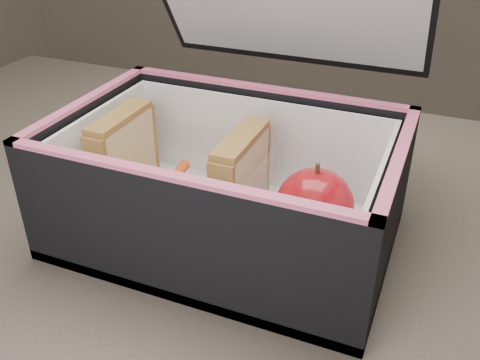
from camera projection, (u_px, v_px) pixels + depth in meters
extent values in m
cube|color=#5D5348|center=(213.00, 234.00, 0.59)|extent=(1.20, 0.80, 0.03)
cube|color=#382D26|center=(67.00, 228.00, 1.24)|extent=(0.05, 0.05, 0.72)
cube|color=#CDB47F|center=(118.00, 158.00, 0.57)|extent=(0.01, 0.09, 0.09)
cube|color=#C45F67|center=(125.00, 163.00, 0.57)|extent=(0.01, 0.08, 0.09)
cube|color=#CDB47F|center=(130.00, 161.00, 0.57)|extent=(0.01, 0.09, 0.09)
cube|color=brown|center=(119.00, 117.00, 0.55)|extent=(0.03, 0.09, 0.01)
cube|color=#CDB47F|center=(234.00, 183.00, 0.53)|extent=(0.01, 0.09, 0.09)
cube|color=#C45F67|center=(241.00, 188.00, 0.53)|extent=(0.01, 0.08, 0.09)
cube|color=#CDB47F|center=(248.00, 186.00, 0.52)|extent=(0.01, 0.09, 0.09)
cube|color=brown|center=(241.00, 139.00, 0.50)|extent=(0.03, 0.09, 0.01)
cylinder|color=#E73C07|center=(205.00, 194.00, 0.59)|extent=(0.03, 0.09, 0.01)
cylinder|color=#E73C07|center=(173.00, 212.00, 0.54)|extent=(0.02, 0.09, 0.01)
cylinder|color=#E73C07|center=(176.00, 203.00, 0.53)|extent=(0.02, 0.09, 0.01)
cylinder|color=#E73C07|center=(197.00, 203.00, 0.57)|extent=(0.02, 0.09, 0.01)
cylinder|color=#E73C07|center=(163.00, 207.00, 0.55)|extent=(0.03, 0.09, 0.01)
cylinder|color=#E73C07|center=(171.00, 185.00, 0.56)|extent=(0.03, 0.09, 0.01)
cylinder|color=#E73C07|center=(170.00, 211.00, 0.56)|extent=(0.02, 0.09, 0.01)
cube|color=white|center=(315.00, 235.00, 0.53)|extent=(0.08, 0.08, 0.01)
ellipsoid|color=#8F0011|center=(315.00, 204.00, 0.51)|extent=(0.08, 0.08, 0.07)
cylinder|color=#472C19|center=(318.00, 169.00, 0.49)|extent=(0.00, 0.01, 0.01)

